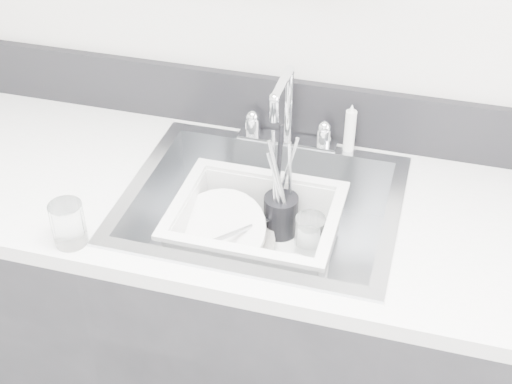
% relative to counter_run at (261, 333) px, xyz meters
% --- Properties ---
extents(room_shell, '(3.50, 3.00, 2.60)m').
position_rel_counter_run_xyz_m(room_shell, '(0.00, -0.80, 1.22)').
color(room_shell, silver).
rests_on(room_shell, ground).
extents(counter_run, '(3.20, 0.62, 0.92)m').
position_rel_counter_run_xyz_m(counter_run, '(0.00, 0.00, 0.00)').
color(counter_run, '#232326').
rests_on(counter_run, ground).
extents(backsplash, '(3.20, 0.02, 0.16)m').
position_rel_counter_run_xyz_m(backsplash, '(0.00, 0.30, 0.54)').
color(backsplash, black).
rests_on(backsplash, counter_run).
extents(sink, '(0.64, 0.52, 0.20)m').
position_rel_counter_run_xyz_m(sink, '(0.00, 0.00, 0.37)').
color(sink, silver).
rests_on(sink, counter_run).
extents(faucet, '(0.26, 0.18, 0.23)m').
position_rel_counter_run_xyz_m(faucet, '(0.00, 0.25, 0.52)').
color(faucet, silver).
rests_on(faucet, counter_run).
extents(side_sprayer, '(0.03, 0.03, 0.14)m').
position_rel_counter_run_xyz_m(side_sprayer, '(0.16, 0.25, 0.53)').
color(side_sprayer, white).
rests_on(side_sprayer, counter_run).
extents(wash_tub, '(0.42, 0.36, 0.15)m').
position_rel_counter_run_xyz_m(wash_tub, '(-0.01, -0.01, 0.37)').
color(wash_tub, white).
rests_on(wash_tub, sink).
extents(plate_stack, '(0.28, 0.27, 0.11)m').
position_rel_counter_run_xyz_m(plate_stack, '(-0.09, -0.03, 0.34)').
color(plate_stack, white).
rests_on(plate_stack, wash_tub).
extents(utensil_cup, '(0.09, 0.09, 0.29)m').
position_rel_counter_run_xyz_m(utensil_cup, '(0.03, 0.08, 0.37)').
color(utensil_cup, black).
rests_on(utensil_cup, wash_tub).
extents(ladle, '(0.29, 0.22, 0.08)m').
position_rel_counter_run_xyz_m(ladle, '(-0.06, 0.02, 0.35)').
color(ladle, silver).
rests_on(ladle, wash_tub).
extents(tumbler_in_tub, '(0.09, 0.09, 0.11)m').
position_rel_counter_run_xyz_m(tumbler_in_tub, '(0.12, 0.02, 0.36)').
color(tumbler_in_tub, white).
rests_on(tumbler_in_tub, wash_tub).
extents(tumbler_counter, '(0.09, 0.09, 0.10)m').
position_rel_counter_run_xyz_m(tumbler_counter, '(-0.36, -0.26, 0.51)').
color(tumbler_counter, white).
rests_on(tumbler_counter, counter_run).
extents(bowl_small, '(0.11, 0.11, 0.03)m').
position_rel_counter_run_xyz_m(bowl_small, '(0.10, -0.08, 0.32)').
color(bowl_small, white).
rests_on(bowl_small, wash_tub).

